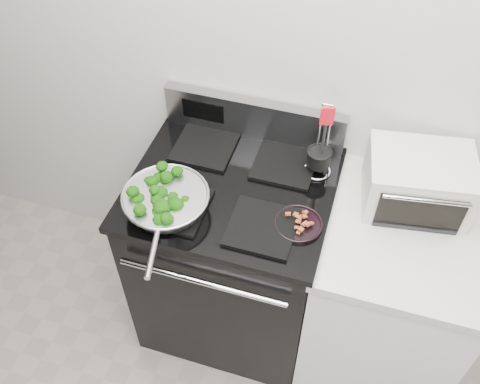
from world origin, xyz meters
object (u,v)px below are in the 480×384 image
at_px(gas_range, 233,254).
at_px(toaster_oven, 418,182).
at_px(utensil_holder, 318,161).
at_px(skillet, 166,201).
at_px(bacon_plate, 298,222).

xyz_separation_m(gas_range, toaster_oven, (0.68, 0.15, 0.54)).
bearing_deg(gas_range, utensil_holder, 28.88).
distance_m(gas_range, utensil_holder, 0.63).
bearing_deg(utensil_holder, gas_range, -166.44).
bearing_deg(toaster_oven, gas_range, -176.26).
xyz_separation_m(skillet, toaster_oven, (0.87, 0.34, 0.03)).
distance_m(skillet, utensil_holder, 0.61).
bearing_deg(toaster_oven, skillet, -167.03).
bearing_deg(utensil_holder, toaster_oven, -18.29).
xyz_separation_m(gas_range, bacon_plate, (0.29, -0.12, 0.48)).
relative_size(gas_range, utensil_holder, 3.36).
relative_size(skillet, bacon_plate, 2.88).
distance_m(utensil_holder, toaster_oven, 0.38).
height_order(bacon_plate, toaster_oven, toaster_oven).
height_order(gas_range, utensil_holder, utensil_holder).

